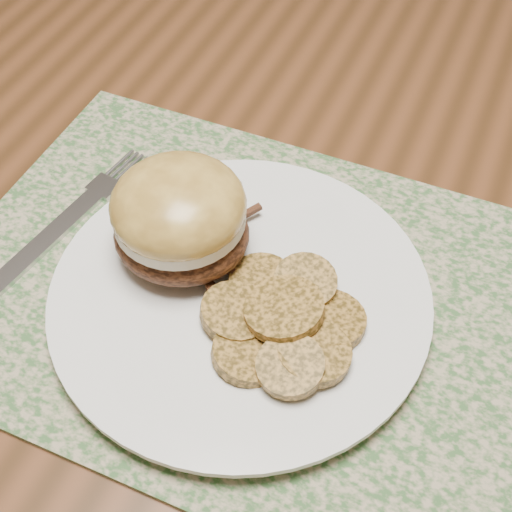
{
  "coord_description": "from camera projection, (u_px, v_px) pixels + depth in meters",
  "views": [
    {
      "loc": [
        0.17,
        -0.45,
        1.18
      ],
      "look_at": [
        0.04,
        -0.16,
        0.79
      ],
      "focal_mm": 50.0,
      "sensor_mm": 36.0,
      "label": 1
    }
  ],
  "objects": [
    {
      "name": "dinner_plate",
      "position": [
        240.0,
        297.0,
        0.52
      ],
      "size": [
        0.26,
        0.26,
        0.02
      ],
      "primitive_type": "cylinder",
      "color": "white",
      "rests_on": "placemat"
    },
    {
      "name": "placemat",
      "position": [
        245.0,
        292.0,
        0.53
      ],
      "size": [
        0.45,
        0.33,
        0.0
      ],
      "primitive_type": "cube",
      "color": "#3A6131",
      "rests_on": "dining_table"
    },
    {
      "name": "roasted_potatoes",
      "position": [
        284.0,
        321.0,
        0.49
      ],
      "size": [
        0.12,
        0.13,
        0.03
      ],
      "color": "#A1712F",
      "rests_on": "dinner_plate"
    },
    {
      "name": "pork_sandwich",
      "position": [
        180.0,
        217.0,
        0.51
      ],
      "size": [
        0.1,
        0.1,
        0.08
      ],
      "rotation": [
        0.0,
        0.0,
        -0.0
      ],
      "color": "black",
      "rests_on": "dinner_plate"
    },
    {
      "name": "fork",
      "position": [
        63.0,
        225.0,
        0.57
      ],
      "size": [
        0.05,
        0.2,
        0.0
      ],
      "rotation": [
        0.0,
        0.0,
        -0.15
      ],
      "color": "#B4B4BB",
      "rests_on": "placemat"
    },
    {
      "name": "ground",
      "position": [
        269.0,
        479.0,
        1.22
      ],
      "size": [
        3.5,
        3.5,
        0.0
      ],
      "primitive_type": "plane",
      "color": "brown",
      "rests_on": "ground"
    },
    {
      "name": "dining_table",
      "position": [
        278.0,
        209.0,
        0.7
      ],
      "size": [
        1.5,
        0.9,
        0.75
      ],
      "color": "brown",
      "rests_on": "ground"
    }
  ]
}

